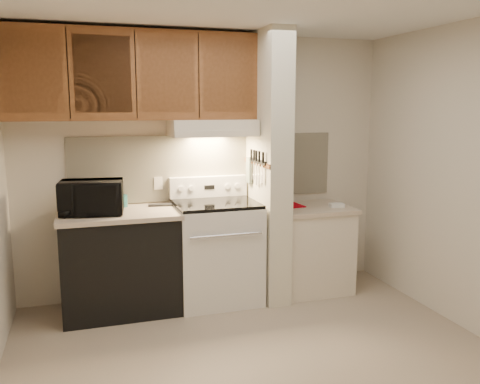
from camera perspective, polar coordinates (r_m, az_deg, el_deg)
name	(u,v)px	position (r m, az deg, el deg)	size (l,w,h in m)	color
floor	(257,356)	(3.95, 1.93, -17.90)	(3.60, 3.60, 0.00)	tan
ceiling	(259,2)	(3.56, 2.17, 20.56)	(3.60, 3.60, 0.00)	white
wall_back	(207,165)	(4.97, -3.77, 3.00)	(3.60, 0.02, 2.50)	beige
wall_right	(469,178)	(4.48, 24.31, 1.41)	(0.02, 3.00, 2.50)	beige
backsplash	(207,167)	(4.96, -3.73, 2.81)	(2.60, 0.02, 0.63)	beige
range_body	(216,253)	(4.80, -2.67, -6.87)	(0.76, 0.65, 0.92)	silver
oven_window	(226,259)	(4.50, -1.62, -7.48)	(0.50, 0.01, 0.30)	black
oven_handle	(227,235)	(4.40, -1.50, -4.88)	(0.02, 0.02, 0.65)	silver
cooktop	(216,203)	(4.69, -2.71, -1.30)	(0.74, 0.64, 0.03)	black
range_backguard	(208,187)	(4.94, -3.57, 0.62)	(0.76, 0.08, 0.20)	silver
range_display	(209,187)	(4.90, -3.45, 0.54)	(0.10, 0.01, 0.04)	black
range_knob_left_outer	(181,189)	(4.84, -6.66, 0.37)	(0.05, 0.05, 0.02)	silver
range_knob_left_inner	(191,188)	(4.86, -5.50, 0.43)	(0.05, 0.05, 0.02)	silver
range_knob_right_inner	(227,186)	(4.94, -1.42, 0.64)	(0.05, 0.05, 0.02)	silver
range_knob_right_outer	(237,186)	(4.97, -0.32, 0.69)	(0.05, 0.05, 0.02)	silver
dishwasher_front	(121,264)	(4.68, -13.26, -7.88)	(1.00, 0.63, 0.87)	black
left_countertop	(119,214)	(4.57, -13.48, -2.43)	(1.04, 0.67, 0.04)	#C4AF96
spoon_rest	(161,205)	(4.76, -8.83, -1.45)	(0.24, 0.08, 0.02)	black
teal_jar	(122,201)	(4.77, -13.12, -0.97)	(0.10, 0.10, 0.11)	#225F60
outlet	(158,183)	(4.88, -9.16, 0.98)	(0.08, 0.01, 0.12)	beige
microwave	(92,197)	(4.51, -16.33, -0.58)	(0.52, 0.35, 0.29)	black
partition_pillar	(268,168)	(4.79, 3.18, 2.75)	(0.22, 0.70, 2.50)	beige
pillar_trim	(257,163)	(4.74, 1.88, 3.30)	(0.01, 0.70, 0.04)	brown
knife_strip	(258,161)	(4.69, 2.01, 3.47)	(0.02, 0.42, 0.04)	black
knife_blade_a	(262,174)	(4.56, 2.51, 2.02)	(0.01, 0.04, 0.16)	silver
knife_handle_a	(263,158)	(4.52, 2.61, 3.87)	(0.02, 0.02, 0.10)	black
knife_blade_b	(259,174)	(4.64, 2.14, 2.03)	(0.01, 0.04, 0.18)	silver
knife_handle_b	(259,157)	(4.62, 2.17, 3.99)	(0.02, 0.02, 0.10)	black
knife_blade_c	(256,174)	(4.71, 1.85, 2.02)	(0.01, 0.04, 0.20)	silver
knife_handle_c	(256,156)	(4.69, 1.85, 4.08)	(0.02, 0.02, 0.10)	black
knife_blade_d	(254,171)	(4.77, 1.55, 2.38)	(0.01, 0.04, 0.16)	silver
knife_handle_d	(254,155)	(4.75, 1.58, 4.16)	(0.02, 0.02, 0.10)	black
knife_blade_e	(251,171)	(4.86, 1.22, 2.38)	(0.01, 0.04, 0.18)	silver
knife_handle_e	(251,154)	(4.83, 1.28, 4.25)	(0.02, 0.02, 0.10)	black
oven_mitt	(249,170)	(4.91, 1.04, 2.45)	(0.03, 0.10, 0.24)	slate
right_cab_base	(311,250)	(5.14, 7.93, -6.48)	(0.70, 0.60, 0.81)	beige
right_countertop	(312,208)	(5.04, 8.04, -1.83)	(0.74, 0.64, 0.04)	#C4AF96
red_folder	(291,205)	(5.05, 5.72, -1.48)	(0.20, 0.27, 0.01)	#A8000B
white_box	(337,205)	(5.04, 10.80, -1.46)	(0.13, 0.09, 0.04)	white
range_hood	(212,128)	(4.73, -3.17, 7.22)	(0.78, 0.44, 0.15)	beige
hood_lip	(218,134)	(4.53, -2.50, 6.55)	(0.78, 0.04, 0.06)	beige
upper_cabinets	(134,76)	(4.65, -11.83, 12.66)	(2.18, 0.33, 0.77)	brown
cab_door_a	(32,73)	(4.48, -22.31, 12.28)	(0.46, 0.01, 0.63)	brown
cab_gap_a	(68,73)	(4.47, -18.75, 12.49)	(0.01, 0.01, 0.73)	black
cab_door_b	(103,74)	(4.47, -15.18, 12.66)	(0.46, 0.01, 0.63)	brown
cab_gap_b	(136,75)	(4.49, -11.62, 12.78)	(0.01, 0.01, 0.73)	black
cab_door_c	(168,75)	(4.53, -8.11, 12.85)	(0.46, 0.01, 0.63)	brown
cab_gap_c	(199,76)	(4.58, -4.66, 12.88)	(0.01, 0.01, 0.73)	black
cab_door_d	(228,76)	(4.65, -1.31, 12.86)	(0.46, 0.01, 0.63)	brown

